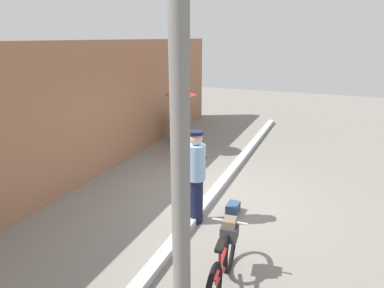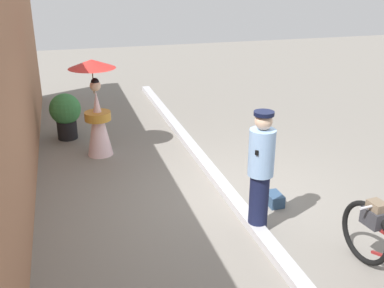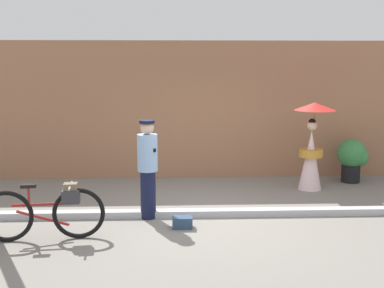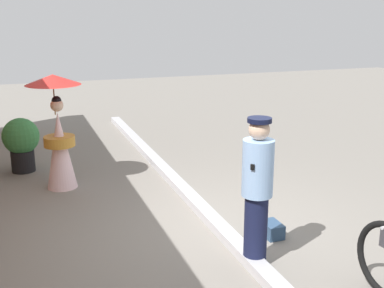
{
  "view_description": "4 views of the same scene",
  "coord_description": "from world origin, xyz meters",
  "px_view_note": "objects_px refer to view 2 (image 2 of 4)",
  "views": [
    {
      "loc": [
        -5.81,
        -2.05,
        3.18
      ],
      "look_at": [
        -0.19,
        0.32,
        1.22
      ],
      "focal_mm": 31.28,
      "sensor_mm": 36.0,
      "label": 1
    },
    {
      "loc": [
        -5.71,
        2.31,
        3.34
      ],
      "look_at": [
        -0.13,
        0.67,
        1.06
      ],
      "focal_mm": 41.95,
      "sensor_mm": 36.0,
      "label": 2
    },
    {
      "loc": [
        -0.47,
        -8.17,
        2.67
      ],
      "look_at": [
        -0.1,
        0.64,
        1.17
      ],
      "focal_mm": 45.9,
      "sensor_mm": 36.0,
      "label": 3
    },
    {
      "loc": [
        -5.34,
        2.31,
        2.77
      ],
      "look_at": [
        0.07,
        0.37,
        1.2
      ],
      "focal_mm": 45.93,
      "sensor_mm": 36.0,
      "label": 4
    }
  ],
  "objects_px": {
    "backpack_on_pavement": "(274,199)",
    "person_with_parasol": "(97,107)",
    "person_officer": "(261,169)",
    "potted_plant_by_door": "(66,113)"
  },
  "relations": [
    {
      "from": "backpack_on_pavement",
      "to": "person_with_parasol",
      "type": "bearing_deg",
      "value": 40.36
    },
    {
      "from": "person_with_parasol",
      "to": "backpack_on_pavement",
      "type": "relative_size",
      "value": 5.66
    },
    {
      "from": "person_officer",
      "to": "backpack_on_pavement",
      "type": "height_order",
      "value": "person_officer"
    },
    {
      "from": "backpack_on_pavement",
      "to": "potted_plant_by_door",
      "type": "bearing_deg",
      "value": 37.01
    },
    {
      "from": "person_with_parasol",
      "to": "potted_plant_by_door",
      "type": "bearing_deg",
      "value": 27.02
    },
    {
      "from": "person_officer",
      "to": "person_with_parasol",
      "type": "relative_size",
      "value": 0.93
    },
    {
      "from": "person_officer",
      "to": "backpack_on_pavement",
      "type": "xyz_separation_m",
      "value": [
        0.57,
        -0.54,
        -0.81
      ]
    },
    {
      "from": "potted_plant_by_door",
      "to": "person_with_parasol",
      "type": "bearing_deg",
      "value": -152.98
    },
    {
      "from": "person_officer",
      "to": "person_with_parasol",
      "type": "height_order",
      "value": "person_with_parasol"
    },
    {
      "from": "potted_plant_by_door",
      "to": "backpack_on_pavement",
      "type": "relative_size",
      "value": 2.99
    }
  ]
}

